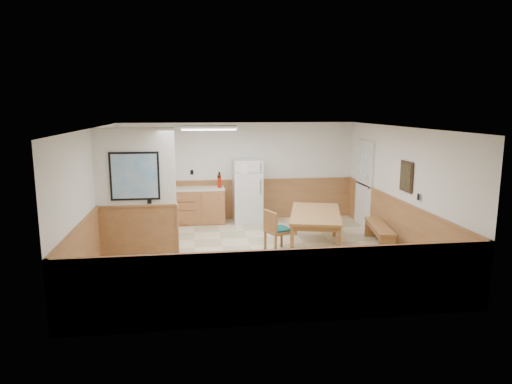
{
  "coord_description": "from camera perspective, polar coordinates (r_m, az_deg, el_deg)",
  "views": [
    {
      "loc": [
        -1.12,
        -8.62,
        2.87
      ],
      "look_at": [
        0.1,
        0.4,
        1.18
      ],
      "focal_mm": 32.0,
      "sensor_mm": 36.0,
      "label": 1
    }
  ],
  "objects": [
    {
      "name": "wainscot_left",
      "position": [
        9.13,
        -19.24,
        -5.15
      ],
      "size": [
        0.04,
        6.0,
        1.0
      ],
      "primitive_type": "cube",
      "color": "#A46E41",
      "rests_on": "ground"
    },
    {
      "name": "back_wall",
      "position": [
        11.79,
        -2.17,
        2.59
      ],
      "size": [
        6.0,
        0.02,
        2.5
      ],
      "primitive_type": "cube",
      "color": "white",
      "rests_on": "ground"
    },
    {
      "name": "soap_bottle",
      "position": [
        11.51,
        -12.65,
        0.87
      ],
      "size": [
        0.08,
        0.08,
        0.19
      ],
      "primitive_type": "cylinder",
      "rotation": [
        0.0,
        0.0,
        -0.3
      ],
      "color": "green",
      "rests_on": "kitchen_counter"
    },
    {
      "name": "dining_bench",
      "position": [
        9.94,
        15.16,
        -4.62
      ],
      "size": [
        0.58,
        1.54,
        0.45
      ],
      "rotation": [
        0.0,
        0.0,
        -0.17
      ],
      "color": "#A3733B",
      "rests_on": "ground"
    },
    {
      "name": "dining_table",
      "position": [
        9.46,
        7.45,
        -3.09
      ],
      "size": [
        1.46,
        2.16,
        0.75
      ],
      "rotation": [
        0.0,
        0.0,
        -0.26
      ],
      "color": "#A3733B",
      "rests_on": "ground"
    },
    {
      "name": "wall_painting",
      "position": [
        9.37,
        18.27,
        1.86
      ],
      "size": [
        0.04,
        0.5,
        0.6
      ],
      "color": "#352015",
      "rests_on": "right_wall"
    },
    {
      "name": "partition_wall",
      "position": [
        9.04,
        -14.74,
        -0.3
      ],
      "size": [
        1.5,
        0.2,
        2.5
      ],
      "color": "white",
      "rests_on": "ground"
    },
    {
      "name": "right_wall",
      "position": [
        9.69,
        17.58,
        0.38
      ],
      "size": [
        0.02,
        6.0,
        2.5
      ],
      "primitive_type": "cube",
      "color": "white",
      "rests_on": "ground"
    },
    {
      "name": "dining_chair",
      "position": [
        9.17,
        2.4,
        -4.52
      ],
      "size": [
        0.75,
        0.64,
        0.85
      ],
      "rotation": [
        0.0,
        0.0,
        0.39
      ],
      "color": "#A3733B",
      "rests_on": "ground"
    },
    {
      "name": "ceiling",
      "position": [
        8.7,
        -0.3,
        8.06
      ],
      "size": [
        6.0,
        6.0,
        0.02
      ],
      "primitive_type": "cube",
      "color": "white",
      "rests_on": "back_wall"
    },
    {
      "name": "wainscot_back",
      "position": [
        11.9,
        -2.14,
        -1.0
      ],
      "size": [
        6.0,
        0.04,
        1.0
      ],
      "primitive_type": "cube",
      "color": "#A46E41",
      "rests_on": "ground"
    },
    {
      "name": "exterior_door",
      "position": [
        11.43,
        13.34,
        1.06
      ],
      "size": [
        0.07,
        1.02,
        2.15
      ],
      "color": "silver",
      "rests_on": "ground"
    },
    {
      "name": "wainscot_right",
      "position": [
        9.84,
        17.24,
        -3.93
      ],
      "size": [
        0.04,
        6.0,
        1.0
      ],
      "primitive_type": "cube",
      "color": "#A46E41",
      "rests_on": "ground"
    },
    {
      "name": "fire_extinguisher",
      "position": [
        11.41,
        -4.59,
        1.41
      ],
      "size": [
        0.13,
        0.13,
        0.39
      ],
      "rotation": [
        0.0,
        0.0,
        0.4
      ],
      "color": "#A81C08",
      "rests_on": "kitchen_counter"
    },
    {
      "name": "kitchen_window",
      "position": [
        11.72,
        -12.47,
        3.78
      ],
      "size": [
        0.8,
        0.04,
        1.0
      ],
      "color": "silver",
      "rests_on": "back_wall"
    },
    {
      "name": "refrigerator",
      "position": [
        11.52,
        -1.07,
        0.14
      ],
      "size": [
        0.71,
        0.72,
        1.6
      ],
      "rotation": [
        0.0,
        0.0,
        -0.0
      ],
      "color": "silver",
      "rests_on": "ground"
    },
    {
      "name": "left_wall",
      "position": [
        8.97,
        -19.65,
        -0.53
      ],
      "size": [
        0.02,
        6.0,
        2.5
      ],
      "primitive_type": "cube",
      "color": "white",
      "rests_on": "ground"
    },
    {
      "name": "ground",
      "position": [
        9.16,
        -0.28,
        -7.77
      ],
      "size": [
        6.0,
        6.0,
        0.0
      ],
      "primitive_type": "plane",
      "color": "beige",
      "rests_on": "ground"
    },
    {
      "name": "fluorescent_fixture",
      "position": [
        9.94,
        -5.9,
        8.0
      ],
      "size": [
        1.2,
        0.3,
        0.09
      ],
      "color": "silver",
      "rests_on": "ceiling"
    },
    {
      "name": "kitchen_counter",
      "position": [
        11.56,
        -7.97,
        -1.63
      ],
      "size": [
        2.2,
        0.61,
        1.0
      ],
      "color": "#A3633A",
      "rests_on": "ground"
    }
  ]
}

